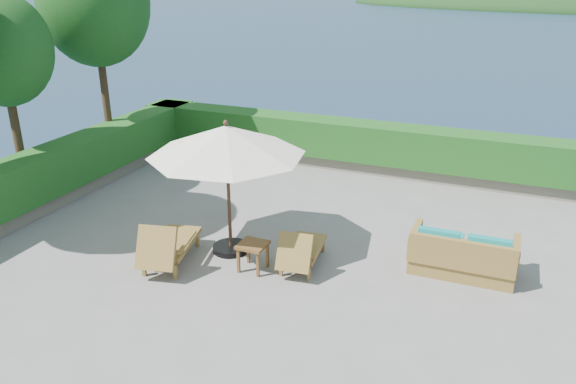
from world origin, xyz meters
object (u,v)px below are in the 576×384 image
at_px(lounge_left, 168,245).
at_px(lounge_right, 301,249).
at_px(side_table, 253,248).
at_px(wicker_loveseat, 462,256).
at_px(patio_umbrella, 226,142).

xyz_separation_m(lounge_left, lounge_right, (2.34, 0.86, -0.05)).
bearing_deg(side_table, wicker_loveseat, 20.35).
height_order(patio_umbrella, lounge_right, patio_umbrella).
distance_m(lounge_left, side_table, 1.62).
xyz_separation_m(lounge_left, side_table, (1.56, 0.43, 0.03)).
xyz_separation_m(patio_umbrella, wicker_loveseat, (4.33, 0.82, -1.90)).
distance_m(side_table, wicker_loveseat, 3.83).
bearing_deg(wicker_loveseat, lounge_right, -162.69).
bearing_deg(lounge_left, wicker_loveseat, 5.73).
relative_size(lounge_left, side_table, 3.41).
bearing_deg(side_table, lounge_right, 29.00).
xyz_separation_m(lounge_right, wicker_loveseat, (2.81, 0.90, -0.01)).
relative_size(patio_umbrella, wicker_loveseat, 1.89).
relative_size(lounge_right, wicker_loveseat, 0.83).
bearing_deg(side_table, lounge_left, -164.71).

